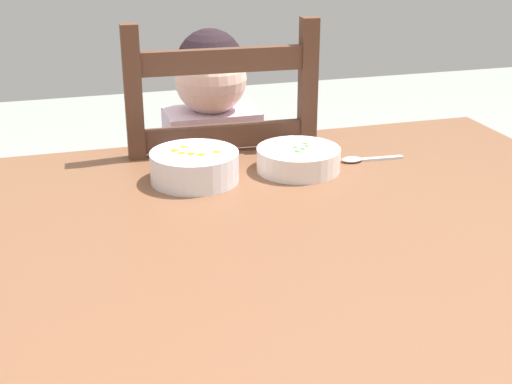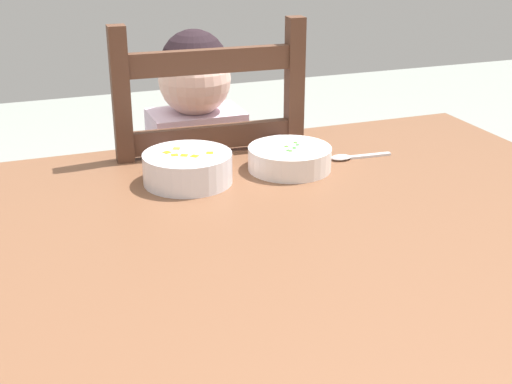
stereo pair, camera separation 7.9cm
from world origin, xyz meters
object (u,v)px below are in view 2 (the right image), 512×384
Objects in this scene: dining_chair at (201,231)px; bowl_of_peas at (290,157)px; spoon at (350,157)px; child_figure at (201,170)px; dining_table at (250,290)px; bowl_of_carrots at (188,167)px.

dining_chair reaches higher than bowl_of_peas.
spoon is at bearing 5.44° from bowl_of_peas.
child_figure is at bearing 110.26° from bowl_of_peas.
bowl_of_peas reaches higher than dining_table.
child_figure is (0.00, -0.00, 0.17)m from dining_chair.
dining_chair reaches higher than child_figure.
child_figure is at bearing 81.59° from dining_table.
child_figure reaches higher than bowl_of_carrots.
child_figure is 5.64× the size of bowl_of_carrots.
dining_chair is at bearing 132.18° from spoon.
child_figure is 0.33m from bowl_of_carrots.
child_figure is at bearing 132.39° from spoon.
dining_chair is at bearing 117.90° from child_figure.
child_figure is 0.39m from spoon.
dining_chair is 0.43m from bowl_of_carrots.
dining_table is at bearing -98.41° from child_figure.
child_figure is (0.09, 0.59, -0.00)m from dining_table.
spoon is at bearing 42.59° from dining_table.
dining_chair is 5.88× the size of bowl_of_carrots.
child_figure is 7.12× the size of spoon.
bowl_of_carrots is (-0.02, 0.30, 0.12)m from dining_table.
bowl_of_carrots reaches higher than bowl_of_peas.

